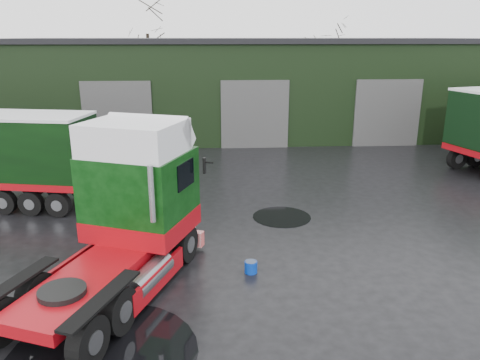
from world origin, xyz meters
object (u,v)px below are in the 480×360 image
object	(u,v)px
tree_back_a	(149,56)
tree_back_b	(325,67)
warehouse	(247,85)
hero_tractor	(101,218)
wash_bucket	(251,267)

from	to	relation	value
tree_back_a	tree_back_b	xyz separation A→B (m)	(16.00, 0.00, -1.00)
warehouse	hero_tractor	distance (m)	23.21
wash_bucket	tree_back_b	size ratio (longest dim) A/B	0.05
tree_back_a	tree_back_b	world-z (taller)	tree_back_a
wash_bucket	hero_tractor	bearing A→B (deg)	-165.25
hero_tractor	tree_back_a	world-z (taller)	tree_back_a
warehouse	hero_tractor	xyz separation A→B (m)	(-5.36, -22.56, -1.00)
wash_bucket	tree_back_b	distance (m)	33.17
hero_tractor	tree_back_b	world-z (taller)	tree_back_b
hero_tractor	tree_back_b	bearing A→B (deg)	88.87
warehouse	tree_back_b	distance (m)	12.82
tree_back_a	wash_bucket	bearing A→B (deg)	-78.48
wash_bucket	tree_back_a	bearing A→B (deg)	101.52
hero_tractor	tree_back_a	distance (m)	32.77
warehouse	hero_tractor	size ratio (longest dim) A/B	4.67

